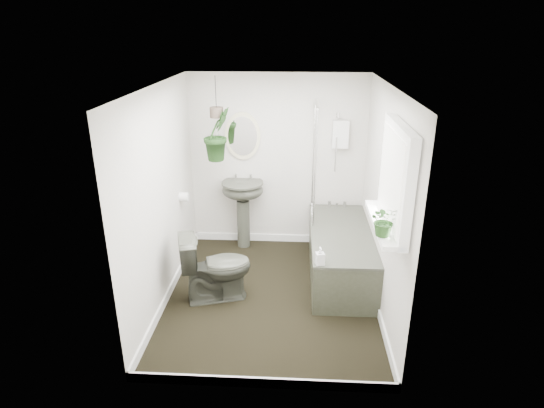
{
  "coord_description": "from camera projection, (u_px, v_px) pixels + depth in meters",
  "views": [
    {
      "loc": [
        0.26,
        -4.36,
        2.84
      ],
      "look_at": [
        0.0,
        0.15,
        1.05
      ],
      "focal_mm": 30.0,
      "sensor_mm": 36.0,
      "label": 1
    }
  ],
  "objects": [
    {
      "name": "wall_left",
      "position": [
        161.0,
        198.0,
        4.75
      ],
      "size": [
        0.02,
        2.8,
        2.3
      ],
      "primitive_type": "cube",
      "color": "beige",
      "rests_on": "ground"
    },
    {
      "name": "toilet",
      "position": [
        216.0,
        267.0,
        4.94
      ],
      "size": [
        0.85,
        0.63,
        0.77
      ],
      "primitive_type": "imported",
      "rotation": [
        0.0,
        0.0,
        1.85
      ],
      "color": "#383A30",
      "rests_on": "floor"
    },
    {
      "name": "wall_front",
      "position": [
        260.0,
        268.0,
        3.38
      ],
      "size": [
        2.3,
        0.02,
        2.3
      ],
      "primitive_type": "cube",
      "color": "beige",
      "rests_on": "ground"
    },
    {
      "name": "bath_screen",
      "position": [
        314.0,
        162.0,
        5.53
      ],
      "size": [
        0.04,
        0.72,
        1.4
      ],
      "primitive_type": null,
      "color": "silver",
      "rests_on": "bathtub"
    },
    {
      "name": "window_blinds",
      "position": [
        391.0,
        177.0,
        3.8
      ],
      "size": [
        0.01,
        0.86,
        0.76
      ],
      "primitive_type": "cube",
      "color": "white",
      "rests_on": "wall_right"
    },
    {
      "name": "wall_sconce",
      "position": [
        212.0,
        143.0,
        5.9
      ],
      "size": [
        0.04,
        0.04,
        0.22
      ],
      "primitive_type": "cylinder",
      "color": "black",
      "rests_on": "wall_back"
    },
    {
      "name": "bathtub",
      "position": [
        340.0,
        254.0,
        5.42
      ],
      "size": [
        0.72,
        1.72,
        0.58
      ],
      "primitive_type": null,
      "color": "#383A30",
      "rests_on": "floor"
    },
    {
      "name": "sill_plant",
      "position": [
        385.0,
        221.0,
        3.63
      ],
      "size": [
        0.25,
        0.23,
        0.26
      ],
      "primitive_type": "imported",
      "rotation": [
        0.0,
        0.0,
        0.09
      ],
      "color": "black",
      "rests_on": "window_sill"
    },
    {
      "name": "soap_bottle",
      "position": [
        320.0,
        256.0,
        4.57
      ],
      "size": [
        0.1,
        0.1,
        0.19
      ],
      "primitive_type": "imported",
      "rotation": [
        0.0,
        0.0,
        0.21
      ],
      "color": "black",
      "rests_on": "bathtub"
    },
    {
      "name": "ceiling",
      "position": [
        271.0,
        85.0,
        4.26
      ],
      "size": [
        2.3,
        2.8,
        0.02
      ],
      "primitive_type": "cube",
      "color": "white",
      "rests_on": "ground"
    },
    {
      "name": "hanging_pot",
      "position": [
        217.0,
        112.0,
        5.34
      ],
      "size": [
        0.16,
        0.16,
        0.12
      ],
      "primitive_type": "cylinder",
      "color": "#483A30",
      "rests_on": "ceiling"
    },
    {
      "name": "pedestal_sink",
      "position": [
        243.0,
        214.0,
        6.1
      ],
      "size": [
        0.57,
        0.49,
        0.93
      ],
      "primitive_type": null,
      "rotation": [
        0.0,
        0.0,
        -0.05
      ],
      "color": "#383A30",
      "rests_on": "floor"
    },
    {
      "name": "wall_right",
      "position": [
        385.0,
        203.0,
        4.63
      ],
      "size": [
        0.02,
        2.8,
        2.3
      ],
      "primitive_type": "cube",
      "color": "beige",
      "rests_on": "ground"
    },
    {
      "name": "skirting",
      "position": [
        271.0,
        292.0,
        5.09
      ],
      "size": [
        2.3,
        2.8,
        0.1
      ],
      "primitive_type": "cube",
      "color": "white",
      "rests_on": "floor"
    },
    {
      "name": "wall_back",
      "position": [
        277.0,
        162.0,
        6.0
      ],
      "size": [
        2.3,
        0.02,
        2.3
      ],
      "primitive_type": "cube",
      "color": "beige",
      "rests_on": "ground"
    },
    {
      "name": "window_sill",
      "position": [
        383.0,
        223.0,
        3.95
      ],
      "size": [
        0.18,
        1.0,
        0.04
      ],
      "primitive_type": "cube",
      "color": "white",
      "rests_on": "wall_right"
    },
    {
      "name": "hanging_plant",
      "position": [
        218.0,
        134.0,
        5.43
      ],
      "size": [
        0.45,
        0.45,
        0.64
      ],
      "primitive_type": "imported",
      "rotation": [
        0.0,
        0.0,
        0.84
      ],
      "color": "black",
      "rests_on": "ceiling"
    },
    {
      "name": "window_recess",
      "position": [
        396.0,
        177.0,
        3.8
      ],
      "size": [
        0.08,
        1.0,
        0.9
      ],
      "primitive_type": "cube",
      "color": "white",
      "rests_on": "wall_right"
    },
    {
      "name": "shower_box",
      "position": [
        340.0,
        134.0,
        5.74
      ],
      "size": [
        0.2,
        0.1,
        0.35
      ],
      "primitive_type": "cube",
      "color": "white",
      "rests_on": "wall_back"
    },
    {
      "name": "floor",
      "position": [
        271.0,
        296.0,
        5.11
      ],
      "size": [
        2.3,
        2.8,
        0.02
      ],
      "primitive_type": "cube",
      "color": "black",
      "rests_on": "ground"
    },
    {
      "name": "oval_mirror",
      "position": [
        243.0,
        136.0,
        5.85
      ],
      "size": [
        0.46,
        0.03,
        0.62
      ],
      "primitive_type": "ellipsoid",
      "color": "beige",
      "rests_on": "wall_back"
    },
    {
      "name": "toilet_roll_holder",
      "position": [
        184.0,
        197.0,
        5.49
      ],
      "size": [
        0.11,
        0.11,
        0.11
      ],
      "primitive_type": "cylinder",
      "rotation": [
        0.0,
        1.57,
        0.0
      ],
      "color": "white",
      "rests_on": "wall_left"
    }
  ]
}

